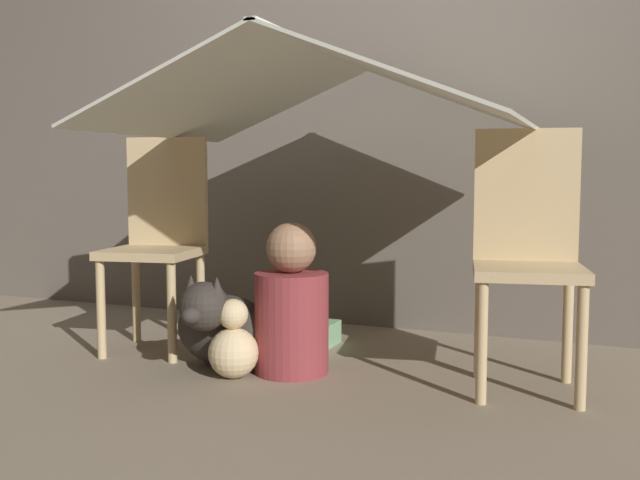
{
  "coord_description": "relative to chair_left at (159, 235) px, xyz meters",
  "views": [
    {
      "loc": [
        1.01,
        -2.37,
        0.74
      ],
      "look_at": [
        0.0,
        0.1,
        0.5
      ],
      "focal_mm": 40.0,
      "sensor_mm": 36.0,
      "label": 1
    }
  ],
  "objects": [
    {
      "name": "floor_cushion",
      "position": [
        0.45,
        0.2,
        -0.44
      ],
      "size": [
        0.48,
        0.38,
        0.1
      ],
      "color": "#7FB27F",
      "rests_on": "ground_plane"
    },
    {
      "name": "ground_plane",
      "position": [
        0.77,
        -0.17,
        -0.49
      ],
      "size": [
        8.8,
        8.8,
        0.0
      ],
      "primitive_type": "plane",
      "color": "gray"
    },
    {
      "name": "dog",
      "position": [
        0.41,
        -0.2,
        -0.31
      ],
      "size": [
        0.41,
        0.37,
        0.38
      ],
      "color": "#332D28",
      "rests_on": "ground_plane"
    },
    {
      "name": "chair_right",
      "position": [
        1.52,
        -0.0,
        0.0
      ],
      "size": [
        0.42,
        0.42,
        0.9
      ],
      "rotation": [
        0.0,
        0.0,
        0.19
      ],
      "color": "#D1B27F",
      "rests_on": "ground_plane"
    },
    {
      "name": "sheet_canopy",
      "position": [
        0.77,
        -0.07,
        0.57
      ],
      "size": [
        1.52,
        1.1,
        0.31
      ],
      "color": "silver"
    },
    {
      "name": "wall_back",
      "position": [
        0.77,
        0.78,
        0.76
      ],
      "size": [
        7.0,
        0.05,
        2.5
      ],
      "color": "#6B6056",
      "rests_on": "ground_plane"
    },
    {
      "name": "chair_left",
      "position": [
        0.0,
        0.0,
        0.0
      ],
      "size": [
        0.42,
        0.42,
        0.9
      ],
      "rotation": [
        0.0,
        0.0,
        0.18
      ],
      "color": "#D1B27F",
      "rests_on": "ground_plane"
    },
    {
      "name": "person_front",
      "position": [
        0.69,
        -0.14,
        -0.25
      ],
      "size": [
        0.28,
        0.28,
        0.57
      ],
      "color": "maroon",
      "rests_on": "ground_plane"
    },
    {
      "name": "plush_toy",
      "position": [
        0.52,
        -0.29,
        -0.37
      ],
      "size": [
        0.19,
        0.19,
        0.29
      ],
      "color": "beige",
      "rests_on": "ground_plane"
    }
  ]
}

